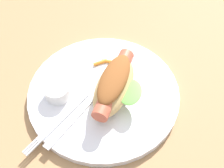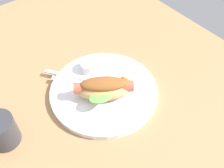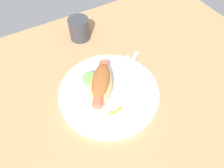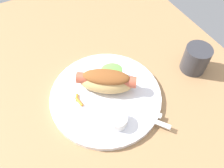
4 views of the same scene
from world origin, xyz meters
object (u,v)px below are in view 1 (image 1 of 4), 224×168
object	(u,v)px
fork	(59,120)
carrot_garnish	(103,62)
plate	(104,94)
hot_dog	(114,84)
sauce_ramekin	(57,91)
knife	(71,121)

from	to	relation	value
fork	carrot_garnish	bearing A→B (deg)	-171.01
plate	hot_dog	world-z (taller)	hot_dog
carrot_garnish	fork	bearing A→B (deg)	-134.26
sauce_ramekin	fork	distance (cm)	5.99
hot_dog	fork	xyz separation A→B (cm)	(-11.62, -3.12, -3.14)
plate	fork	xyz separation A→B (cm)	(-9.73, -4.45, 1.00)
carrot_garnish	sauce_ramekin	bearing A→B (deg)	-150.83
plate	fork	size ratio (longest dim) A/B	2.22
sauce_ramekin	fork	size ratio (longest dim) A/B	0.36
hot_dog	carrot_garnish	size ratio (longest dim) A/B	3.78
knife	hot_dog	bearing A→B (deg)	162.59
fork	carrot_garnish	size ratio (longest dim) A/B	3.30
plate	knife	distance (cm)	9.26
hot_dog	sauce_ramekin	xyz separation A→B (cm)	(-10.83, 2.69, -1.91)
hot_dog	knife	xyz separation A→B (cm)	(-9.53, -3.81, -3.16)
sauce_ramekin	knife	world-z (taller)	sauce_ramekin
plate	fork	bearing A→B (deg)	-155.41
fork	carrot_garnish	distance (cm)	16.44
plate	knife	xyz separation A→B (cm)	(-7.64, -5.14, 0.98)
plate	sauce_ramekin	size ratio (longest dim) A/B	6.08
fork	hot_dog	bearing A→B (deg)	158.29
plate	fork	distance (cm)	10.75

